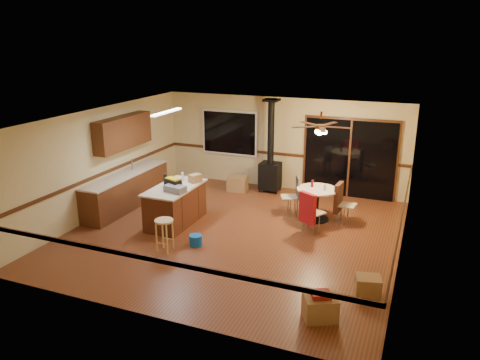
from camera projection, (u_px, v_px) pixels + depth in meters
The scene contains 35 objects.
floor at pixel (235, 233), 10.48m from camera, with size 7.00×7.00×0.00m, color brown.
ceiling at pixel (235, 117), 9.70m from camera, with size 7.00×7.00×0.00m, color silver.
wall_back at pixel (282, 144), 13.19m from camera, with size 7.00×7.00×0.00m, color #CFBD83.
wall_front at pixel (145, 241), 6.99m from camera, with size 7.00×7.00×0.00m, color #CFBD83.
wall_left at pixel (102, 161), 11.34m from camera, with size 7.00×7.00×0.00m, color #CFBD83.
wall_right at pixel (405, 197), 8.84m from camera, with size 7.00×7.00×0.00m, color #CFBD83.
chair_rail at pixel (235, 190), 10.18m from camera, with size 7.00×7.00×0.08m, color #462311, non-canonical shape.
window at pixel (230, 133), 13.66m from camera, with size 1.72×0.10×1.32m, color black.
sliding_door at pixel (349, 159), 12.54m from camera, with size 2.52×0.10×2.10m, color black.
lower_cabinets at pixel (127, 191), 11.94m from camera, with size 0.60×3.00×0.86m, color #562C15.
countertop at pixel (126, 174), 11.80m from camera, with size 0.64×3.04×0.04m, color beige.
upper_cabinets at pixel (123, 132), 11.72m from camera, with size 0.35×2.00×0.80m, color #562C15.
kitchen_island at pixel (176, 205), 10.88m from camera, with size 0.88×1.68×0.90m.
wood_stove at pixel (270, 166), 13.03m from camera, with size 0.55×0.50×2.52m.
ceiling_fan at pixel (321, 129), 10.55m from camera, with size 0.24×0.24×0.55m.
fluorescent_strip at pixel (167, 112), 10.62m from camera, with size 0.10×1.20×0.04m, color white.
toolbox_grey at pixel (175, 189), 10.37m from camera, with size 0.47×0.26×0.15m, color slate.
toolbox_black at pixel (173, 184), 10.59m from camera, with size 0.40×0.21×0.22m, color black.
toolbox_yellow_lid at pixel (173, 179), 10.55m from camera, with size 0.34×0.18×0.03m, color gold.
box_on_island at pixel (195, 178), 11.07m from camera, with size 0.20×0.28×0.19m, color olive.
bottle_dark at pixel (165, 180), 10.79m from camera, with size 0.08×0.08×0.28m, color black.
bottle_pink at pixel (176, 185), 10.52m from camera, with size 0.07×0.07×0.21m, color #D84C8C.
bottle_white at pixel (182, 176), 11.22m from camera, with size 0.06×0.06×0.19m, color white.
bar_stool at pixel (165, 236), 9.48m from camera, with size 0.38×0.38×0.69m, color #D7BA71.
blue_bucket at pixel (196, 240), 9.82m from camera, with size 0.28×0.28×0.23m, color blue.
dining_table at pixel (317, 199), 11.06m from camera, with size 0.96×0.96×0.78m.
glass_red at pixel (312, 183), 11.10m from camera, with size 0.06×0.06×0.17m, color #590C14.
glass_cream at pixel (325, 188), 10.85m from camera, with size 0.06×0.06×0.13m, color beige.
chair_left at pixel (294, 192), 11.38m from camera, with size 0.53×0.53×0.51m.
chair_near at pixel (308, 208), 10.28m from camera, with size 0.60×0.61×0.70m.
chair_right at pixel (340, 198), 10.91m from camera, with size 0.50×0.46×0.70m.
box_under_window at pixel (237, 183), 13.23m from camera, with size 0.53×0.43×0.43m, color olive.
box_corner_a at pixel (320, 307), 7.27m from camera, with size 0.50×0.42×0.38m, color olive.
box_corner_b at pixel (368, 286), 7.93m from camera, with size 0.42×0.36×0.34m, color olive.
box_small_red at pixel (321, 294), 7.20m from camera, with size 0.29×0.24×0.08m, color maroon.
Camera 1 is at (3.72, -8.91, 4.25)m, focal length 35.00 mm.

